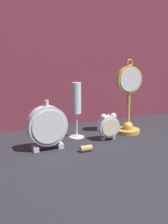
{
  "coord_description": "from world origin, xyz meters",
  "views": [
    {
      "loc": [
        -0.48,
        -0.98,
        0.38
      ],
      "look_at": [
        0.0,
        0.08,
        0.11
      ],
      "focal_mm": 50.0,
      "sensor_mm": 36.0,
      "label": 1
    }
  ],
  "objects_px": {
    "pocket_watch_on_stand": "(129,105)",
    "wine_cork": "(86,148)",
    "mantel_clock_silver": "(47,126)",
    "champagne_flute": "(76,103)",
    "alarm_clock_twin_bell": "(109,125)"
  },
  "relations": [
    {
      "from": "pocket_watch_on_stand",
      "to": "alarm_clock_twin_bell",
      "type": "relative_size",
      "value": 2.91
    },
    {
      "from": "mantel_clock_silver",
      "to": "wine_cork",
      "type": "relative_size",
      "value": 4.28
    },
    {
      "from": "pocket_watch_on_stand",
      "to": "alarm_clock_twin_bell",
      "type": "distance_m",
      "value": 0.15
    },
    {
      "from": "pocket_watch_on_stand",
      "to": "mantel_clock_silver",
      "type": "bearing_deg",
      "value": -170.48
    },
    {
      "from": "alarm_clock_twin_bell",
      "to": "wine_cork",
      "type": "height_order",
      "value": "alarm_clock_twin_bell"
    },
    {
      "from": "champagne_flute",
      "to": "wine_cork",
      "type": "bearing_deg",
      "value": -101.58
    },
    {
      "from": "wine_cork",
      "to": "pocket_watch_on_stand",
      "type": "bearing_deg",
      "value": 27.88
    },
    {
      "from": "pocket_watch_on_stand",
      "to": "wine_cork",
      "type": "relative_size",
      "value": 7.35
    },
    {
      "from": "alarm_clock_twin_bell",
      "to": "champagne_flute",
      "type": "xyz_separation_m",
      "value": [
        -0.1,
        0.08,
        0.08
      ]
    },
    {
      "from": "mantel_clock_silver",
      "to": "champagne_flute",
      "type": "height_order",
      "value": "champagne_flute"
    },
    {
      "from": "pocket_watch_on_stand",
      "to": "wine_cork",
      "type": "height_order",
      "value": "pocket_watch_on_stand"
    },
    {
      "from": "pocket_watch_on_stand",
      "to": "champagne_flute",
      "type": "relative_size",
      "value": 1.39
    },
    {
      "from": "mantel_clock_silver",
      "to": "champagne_flute",
      "type": "distance_m",
      "value": 0.18
    },
    {
      "from": "mantel_clock_silver",
      "to": "wine_cork",
      "type": "xyz_separation_m",
      "value": [
        0.12,
        -0.07,
        -0.08
      ]
    },
    {
      "from": "alarm_clock_twin_bell",
      "to": "wine_cork",
      "type": "distance_m",
      "value": 0.17
    }
  ]
}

